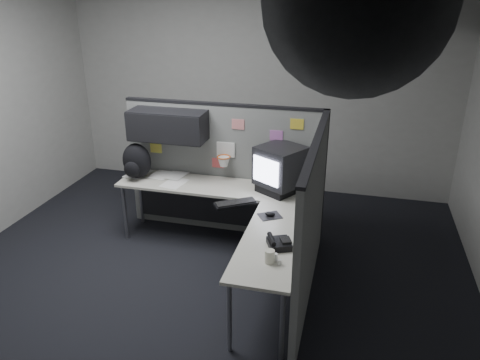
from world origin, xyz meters
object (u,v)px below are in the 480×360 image
(desk, at_px, (229,207))
(phone, at_px, (279,243))
(keyboard, at_px, (235,203))
(monitor, at_px, (280,169))
(backpack, at_px, (136,162))

(desk, bearing_deg, phone, -51.83)
(keyboard, bearing_deg, desk, 135.68)
(desk, relative_size, monitor, 3.68)
(desk, height_order, monitor, monitor)
(keyboard, distance_m, backpack, 1.42)
(monitor, bearing_deg, phone, -93.92)
(backpack, bearing_deg, monitor, 21.04)
(monitor, height_order, phone, monitor)
(monitor, distance_m, keyboard, 0.67)
(monitor, distance_m, backpack, 1.73)
(monitor, height_order, keyboard, monitor)
(phone, relative_size, backpack, 0.63)
(desk, relative_size, phone, 8.53)
(monitor, relative_size, backpack, 1.46)
(desk, height_order, phone, phone)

